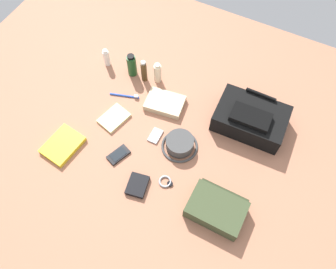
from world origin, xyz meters
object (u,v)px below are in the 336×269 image
object	(u,v)px
lotion_bottle	(158,73)
cell_phone	(118,155)
media_player	(155,136)
wristwatch	(166,182)
cologne_bottle	(144,71)
shampoo_bottle	(132,65)
bucket_hat	(180,144)
toothpaste_tube	(107,58)
paperback_novel	(63,145)
wallet	(137,185)
toiletry_pouch	(217,209)
notepad	(114,118)
toothbrush	(126,96)
folded_towel	(165,103)
backpack	(251,118)

from	to	relation	value
lotion_bottle	cell_phone	xyz separation A→B (m)	(0.05, -0.51, -0.06)
media_player	wristwatch	size ratio (longest dim) A/B	1.20
cologne_bottle	lotion_bottle	xyz separation A→B (m)	(0.07, 0.03, -0.01)
shampoo_bottle	media_player	world-z (taller)	shampoo_bottle
bucket_hat	toothpaste_tube	xyz separation A→B (m)	(-0.61, 0.30, 0.03)
paperback_novel	wallet	bearing A→B (deg)	-1.94
toiletry_pouch	bucket_hat	xyz separation A→B (m)	(-0.29, 0.22, -0.01)
toothpaste_tube	notepad	xyz separation A→B (m)	(0.23, -0.31, -0.05)
shampoo_bottle	paperback_novel	size ratio (longest dim) A/B	0.69
cologne_bottle	cell_phone	distance (m)	0.50
toothpaste_tube	paperback_novel	bearing A→B (deg)	-81.43
paperback_novel	wallet	world-z (taller)	paperback_novel
shampoo_bottle	lotion_bottle	distance (m)	0.15
media_player	toothbrush	xyz separation A→B (m)	(-0.26, 0.15, 0.00)
bucket_hat	cell_phone	xyz separation A→B (m)	(-0.25, -0.18, -0.02)
cologne_bottle	toothbrush	world-z (taller)	cologne_bottle
paperback_novel	toothbrush	size ratio (longest dim) A/B	1.32
toothpaste_tube	folded_towel	world-z (taller)	toothpaste_tube
shampoo_bottle	cologne_bottle	distance (m)	0.08
toothpaste_tube	wallet	bearing A→B (deg)	-47.74
paperback_novel	lotion_bottle	bearing A→B (deg)	68.76
wallet	shampoo_bottle	bearing A→B (deg)	111.06
cologne_bottle	toothbrush	size ratio (longest dim) A/B	0.92
shampoo_bottle	folded_towel	bearing A→B (deg)	-22.98
toiletry_pouch	folded_towel	xyz separation A→B (m)	(-0.47, 0.42, -0.02)
backpack	folded_towel	bearing A→B (deg)	-168.93
media_player	wristwatch	xyz separation A→B (m)	(0.16, -0.20, 0.00)
toiletry_pouch	wallet	bearing A→B (deg)	-171.74
shampoo_bottle	wallet	distance (m)	0.69
backpack	notepad	world-z (taller)	backpack
wristwatch	notepad	distance (m)	0.45
toothpaste_tube	bucket_hat	bearing A→B (deg)	-26.00
toiletry_pouch	paperback_novel	bearing A→B (deg)	-177.20
backpack	shampoo_bottle	world-z (taller)	shampoo_bottle
shampoo_bottle	toothbrush	world-z (taller)	shampoo_bottle
shampoo_bottle	cologne_bottle	xyz separation A→B (m)	(0.08, -0.01, 0.00)
cell_phone	media_player	bearing A→B (deg)	57.87
wallet	lotion_bottle	bearing A→B (deg)	98.49
shampoo_bottle	media_player	bearing A→B (deg)	-44.80
cologne_bottle	paperback_novel	world-z (taller)	cologne_bottle
bucket_hat	wristwatch	world-z (taller)	bucket_hat
wallet	notepad	xyz separation A→B (m)	(-0.30, 0.27, -0.00)
toiletry_pouch	wristwatch	world-z (taller)	toiletry_pouch
toiletry_pouch	media_player	xyz separation A→B (m)	(-0.43, 0.22, -0.03)
cell_phone	paperback_novel	bearing A→B (deg)	-163.08
wristwatch	paperback_novel	bearing A→B (deg)	-173.45
toothbrush	wristwatch	bearing A→B (deg)	-39.47
bucket_hat	cologne_bottle	world-z (taller)	cologne_bottle
shampoo_bottle	toothbrush	distance (m)	0.18
lotion_bottle	cologne_bottle	bearing A→B (deg)	-157.81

